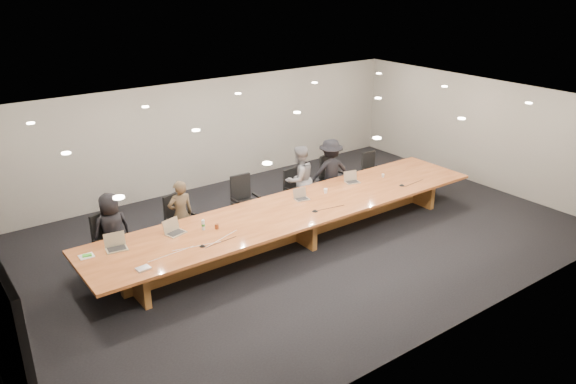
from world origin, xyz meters
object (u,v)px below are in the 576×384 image
at_px(chair_mid_right, 296,189).
at_px(chair_right, 333,177).
at_px(chair_mid_left, 246,201).
at_px(amber_mug, 217,227).
at_px(laptop_d, 302,194).
at_px(laptop_b, 175,227).
at_px(chair_left, 181,220).
at_px(mic_right, 402,185).
at_px(mic_left, 202,246).
at_px(person_b, 181,214).
at_px(chair_far_right, 373,171).
at_px(mic_center, 315,211).
at_px(person_c, 299,179).
at_px(laptop_e, 353,177).
at_px(paper_cup_near, 326,191).
at_px(person_a, 112,230).
at_px(conference_table, 296,217).
at_px(paper_cup_far, 383,176).
at_px(laptop_a, 116,242).
at_px(water_bottle, 203,225).
at_px(chair_far_left, 111,241).
at_px(av_box, 143,269).
at_px(person_d, 330,172).

distance_m(chair_mid_right, chair_right, 1.11).
xyz_separation_m(chair_mid_left, amber_mug, (-1.40, -1.20, 0.22)).
distance_m(laptop_d, amber_mug, 2.21).
bearing_deg(chair_mid_right, laptop_b, -173.22).
xyz_separation_m(chair_left, mic_right, (4.76, -1.64, 0.21)).
relative_size(chair_right, mic_left, 10.19).
xyz_separation_m(person_b, mic_right, (4.79, -1.57, 0.04)).
distance_m(chair_mid_right, chair_far_right, 2.38).
distance_m(chair_mid_left, mic_center, 1.79).
distance_m(person_c, laptop_e, 1.24).
xyz_separation_m(paper_cup_near, mic_right, (1.70, -0.69, -0.03)).
bearing_deg(person_a, chair_mid_right, -179.37).
xyz_separation_m(chair_far_right, paper_cup_near, (-2.36, -0.91, 0.30)).
xyz_separation_m(amber_mug, paper_cup_near, (2.86, 0.19, 0.00)).
relative_size(conference_table, mic_center, 70.53).
relative_size(chair_mid_left, laptop_e, 3.53).
height_order(laptop_e, mic_right, laptop_e).
xyz_separation_m(conference_table, paper_cup_far, (2.77, 0.24, 0.27)).
height_order(chair_mid_right, laptop_a, laptop_a).
bearing_deg(chair_mid_right, water_bottle, -168.28).
height_order(conference_table, person_a, person_a).
height_order(chair_far_left, water_bottle, chair_far_left).
distance_m(chair_left, water_bottle, 1.07).
bearing_deg(paper_cup_far, av_box, -172.67).
relative_size(chair_mid_right, laptop_d, 3.25).
bearing_deg(person_a, laptop_b, 135.23).
distance_m(chair_left, chair_far_right, 5.42).
bearing_deg(person_c, amber_mug, 15.84).
height_order(laptop_b, mic_left, laptop_b).
bearing_deg(person_c, laptop_e, 136.22).
bearing_deg(chair_far_left, laptop_a, -120.45).
bearing_deg(chair_far_left, paper_cup_near, -30.96).
xyz_separation_m(person_d, paper_cup_near, (-0.89, -0.89, -0.01)).
bearing_deg(conference_table, laptop_b, 172.44).
height_order(conference_table, amber_mug, amber_mug).
height_order(chair_right, chair_far_right, chair_right).
xyz_separation_m(paper_cup_far, mic_right, (-0.06, -0.66, -0.02)).
xyz_separation_m(chair_left, chair_right, (4.15, 0.05, 0.02)).
xyz_separation_m(chair_far_right, water_bottle, (-5.45, -0.99, 0.35)).
distance_m(chair_mid_right, mic_left, 3.85).
xyz_separation_m(chair_far_right, laptop_a, (-7.08, -0.81, 0.39)).
relative_size(conference_table, paper_cup_near, 88.66).
bearing_deg(chair_left, chair_right, -18.28).
bearing_deg(av_box, laptop_d, 6.31).
bearing_deg(mic_left, laptop_d, 13.84).
xyz_separation_m(chair_far_left, laptop_d, (3.91, -0.89, 0.32)).
relative_size(amber_mug, mic_center, 0.72).
bearing_deg(chair_mid_right, mic_center, -123.97).
xyz_separation_m(laptop_d, laptop_e, (1.58, 0.13, 0.01)).
bearing_deg(person_d, laptop_b, 27.96).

